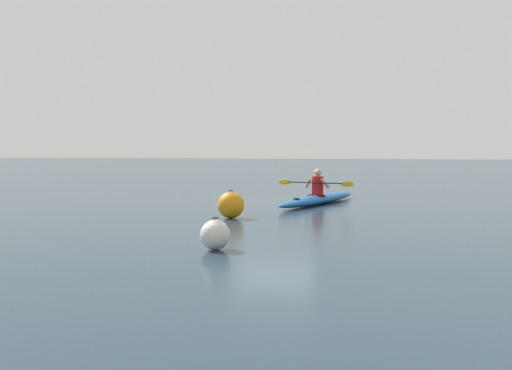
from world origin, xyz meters
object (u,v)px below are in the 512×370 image
object	(u,v)px
mooring_buoy_orange_mid	(231,205)
mooring_buoy_channel_marker	(215,235)
kayaker	(317,184)
kayak	(319,199)

from	to	relation	value
mooring_buoy_orange_mid	mooring_buoy_channel_marker	bearing A→B (deg)	102.16
kayaker	kayak	bearing A→B (deg)	-106.26
kayak	mooring_buoy_channel_marker	world-z (taller)	mooring_buoy_channel_marker
mooring_buoy_channel_marker	kayak	bearing A→B (deg)	-94.12
kayaker	mooring_buoy_channel_marker	size ratio (longest dim) A/B	4.32
kayaker	mooring_buoy_orange_mid	bearing A→B (deg)	69.48
kayak	kayaker	xyz separation A→B (m)	(0.03, 0.10, 0.46)
kayak	mooring_buoy_orange_mid	distance (m)	4.43
kayak	mooring_buoy_channel_marker	size ratio (longest dim) A/B	9.59
kayak	mooring_buoy_orange_mid	bearing A→B (deg)	69.57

